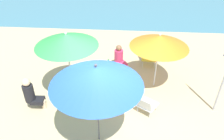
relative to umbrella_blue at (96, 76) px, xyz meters
name	(u,v)px	position (x,y,z in m)	size (l,w,h in m)	color
ground_plane	(111,115)	(0.23, 0.79, -1.86)	(40.00, 40.00, 0.00)	#CCB789
umbrella_blue	(96,76)	(0.00, 0.00, 0.00)	(1.90, 1.90, 2.13)	#4C4C51
umbrella_orange	(159,41)	(1.48, 2.24, -0.29)	(1.69, 1.69, 1.80)	silver
umbrella_green	(66,40)	(-1.01, 1.62, -0.06)	(1.68, 1.68, 2.02)	silver
beach_chair_a	(113,71)	(0.14, 2.51, -1.58)	(0.64, 0.61, 0.58)	#33934C
beach_chair_b	(119,91)	(0.39, 1.48, -1.55)	(0.69, 0.59, 0.63)	red
beach_chair_c	(149,55)	(1.39, 3.58, -1.51)	(0.57, 0.56, 0.65)	gold
beach_chair_d	(146,104)	(1.13, 0.95, -1.54)	(0.70, 0.72, 0.62)	white
person_a	(119,57)	(0.33, 3.22, -1.44)	(0.48, 0.54, 0.86)	#DB3866
person_c	(31,93)	(-1.95, 0.93, -1.34)	(0.54, 0.30, 1.01)	black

